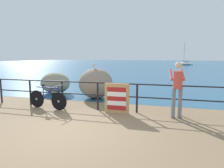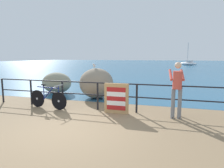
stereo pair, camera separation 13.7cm
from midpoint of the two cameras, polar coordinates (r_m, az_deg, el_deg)
ground_plane at (r=24.64m, az=10.52°, el=3.34°), size 120.00×120.00×0.10m
sea_surface at (r=52.77m, az=13.56°, el=5.79°), size 120.00×90.00×0.01m
promenade_railing at (r=7.10m, az=-3.70°, el=-2.52°), size 8.68×0.07×1.02m
bicycle at (r=7.67m, az=-17.80°, el=-3.99°), size 1.69×0.48×0.92m
person_at_railing at (r=6.36m, az=19.11°, el=-0.96°), size 0.49×0.66×1.78m
folded_deckchair_stack at (r=6.66m, az=1.88°, el=-4.26°), size 0.84×0.10×1.04m
breakwater_boulder_main at (r=9.10m, az=-4.16°, el=0.22°), size 1.58×1.61×1.40m
breakwater_boulder_left at (r=10.73m, az=-15.57°, el=0.34°), size 1.60×1.21×1.10m
seagull at (r=8.97m, az=-4.78°, el=5.49°), size 0.15×0.34×0.23m
sailboat at (r=46.25m, az=21.52°, el=5.68°), size 4.09×3.97×4.90m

